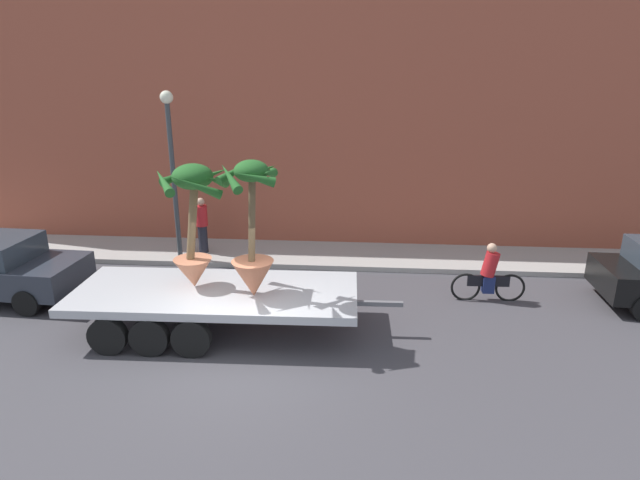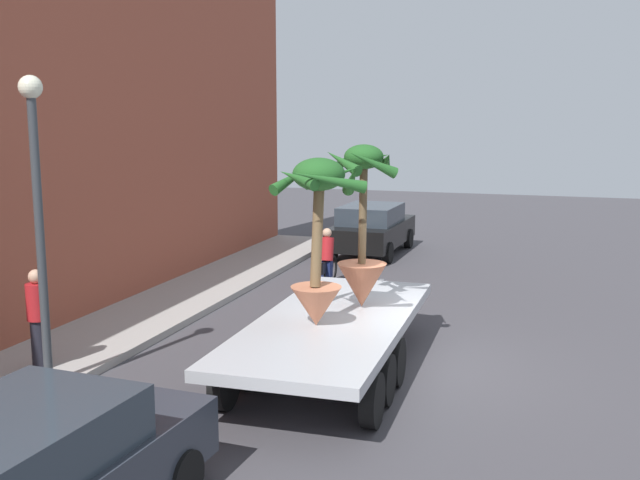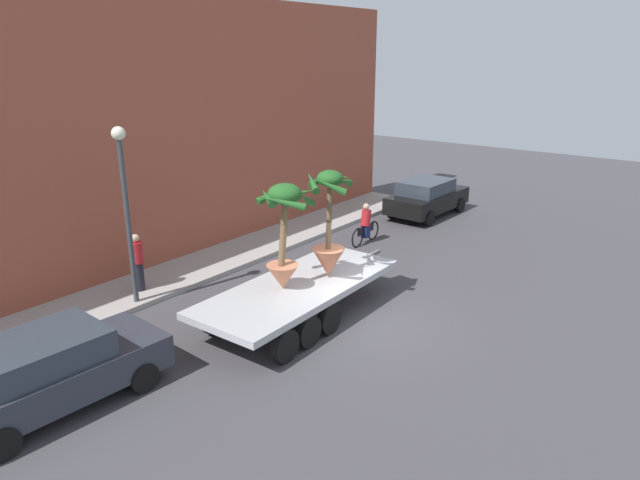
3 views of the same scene
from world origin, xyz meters
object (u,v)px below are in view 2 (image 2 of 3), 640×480
(potted_palm_rear, at_px, (362,237))
(cyclist, at_px, (327,260))
(parked_car, at_px, (372,228))
(potted_palm_middle, at_px, (318,233))
(pedestrian_near_gate, at_px, (38,317))
(street_lamp, at_px, (37,191))
(flatbed_trailer, at_px, (329,334))

(potted_palm_rear, distance_m, cyclist, 6.12)
(cyclist, xyz_separation_m, parked_car, (4.73, -0.02, 0.16))
(potted_palm_middle, bearing_deg, parked_car, 9.68)
(potted_palm_rear, height_order, cyclist, potted_palm_rear)
(cyclist, bearing_deg, pedestrian_near_gate, 162.31)
(potted_palm_rear, height_order, street_lamp, street_lamp)
(pedestrian_near_gate, height_order, street_lamp, street_lamp)
(flatbed_trailer, bearing_deg, parked_car, 10.45)
(potted_palm_middle, relative_size, cyclist, 1.49)
(pedestrian_near_gate, bearing_deg, cyclist, -17.69)
(flatbed_trailer, relative_size, cyclist, 3.91)
(potted_palm_rear, xyz_separation_m, parked_car, (10.15, 2.35, -1.41))
(pedestrian_near_gate, bearing_deg, flatbed_trailer, -73.01)
(pedestrian_near_gate, bearing_deg, parked_car, -11.41)
(flatbed_trailer, distance_m, potted_palm_rear, 1.89)
(cyclist, distance_m, street_lamp, 9.15)
(potted_palm_middle, xyz_separation_m, pedestrian_near_gate, (-1.25, 4.53, -1.47))
(potted_palm_middle, bearing_deg, flatbed_trailer, -37.09)
(cyclist, distance_m, parked_car, 4.73)
(parked_car, relative_size, pedestrian_near_gate, 2.51)
(potted_palm_middle, height_order, cyclist, potted_palm_middle)
(potted_palm_rear, bearing_deg, potted_palm_middle, 163.81)
(flatbed_trailer, height_order, street_lamp, street_lamp)
(flatbed_trailer, bearing_deg, cyclist, 17.70)
(street_lamp, bearing_deg, parked_car, -8.52)
(potted_palm_rear, bearing_deg, cyclist, 23.56)
(cyclist, bearing_deg, parked_car, -0.19)
(cyclist, bearing_deg, potted_palm_rear, -156.44)
(street_lamp, bearing_deg, pedestrian_near_gate, 46.81)
(street_lamp, bearing_deg, flatbed_trailer, -64.24)
(flatbed_trailer, bearing_deg, potted_palm_rear, -12.55)
(cyclist, height_order, parked_car, parked_car)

